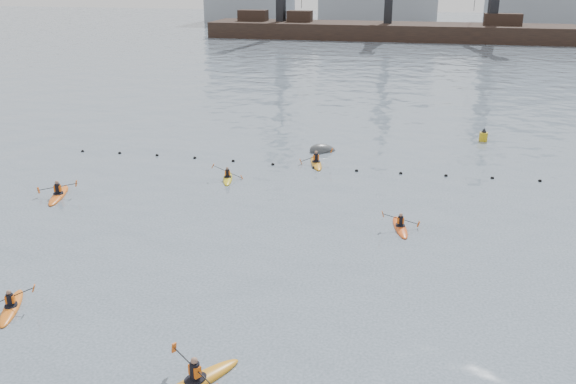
% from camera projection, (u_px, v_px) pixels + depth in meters
% --- Properties ---
extents(ground, '(400.00, 400.00, 0.00)m').
position_uv_depth(ground, '(179.00, 347.00, 22.39)').
color(ground, '#3D5059').
rests_on(ground, ground).
extents(float_line, '(33.24, 0.73, 0.24)m').
position_uv_depth(float_line, '(294.00, 165.00, 43.15)').
color(float_line, black).
rests_on(float_line, ground).
extents(barge_pier, '(72.00, 19.30, 29.50)m').
position_uv_depth(barge_pier, '(386.00, 29.00, 122.66)').
color(barge_pier, black).
rests_on(barge_pier, ground).
extents(kayaker_0, '(2.00, 3.06, 1.14)m').
position_uv_depth(kayaker_0, '(11.00, 307.00, 24.87)').
color(kayaker_0, orange).
rests_on(kayaker_0, ground).
extents(kayaker_1, '(2.63, 3.48, 1.19)m').
position_uv_depth(kayaker_1, '(195.00, 381.00, 20.34)').
color(kayaker_1, orange).
rests_on(kayaker_1, ground).
extents(kayaker_2, '(2.35, 3.64, 1.15)m').
position_uv_depth(kayaker_2, '(58.00, 195.00, 37.28)').
color(kayaker_2, '#DE5E14').
rests_on(kayaker_2, ground).
extents(kayaker_3, '(2.02, 3.01, 1.19)m').
position_uv_depth(kayaker_3, '(228.00, 178.00, 40.40)').
color(kayaker_3, gold).
rests_on(kayaker_3, ground).
extents(kayaker_4, '(2.07, 3.11, 1.09)m').
position_uv_depth(kayaker_4, '(400.00, 226.00, 32.68)').
color(kayaker_4, '#E15015').
rests_on(kayaker_4, ground).
extents(kayaker_5, '(2.33, 3.52, 1.29)m').
position_uv_depth(kayaker_5, '(316.00, 163.00, 43.54)').
color(kayaker_5, orange).
rests_on(kayaker_5, ground).
extents(mooring_buoy, '(2.68, 2.40, 1.52)m').
position_uv_depth(mooring_buoy, '(323.00, 151.00, 46.70)').
color(mooring_buoy, '#3D4042').
rests_on(mooring_buoy, ground).
extents(nav_buoy, '(0.67, 0.67, 1.22)m').
position_uv_depth(nav_buoy, '(483.00, 137.00, 49.35)').
color(nav_buoy, gold).
rests_on(nav_buoy, ground).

